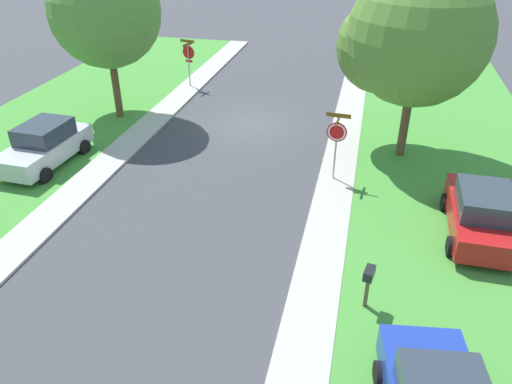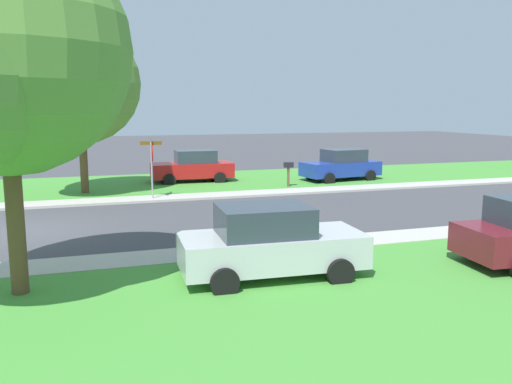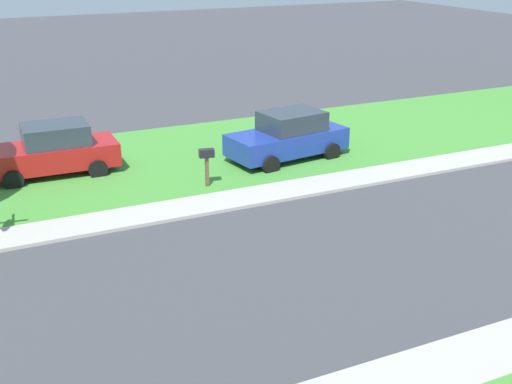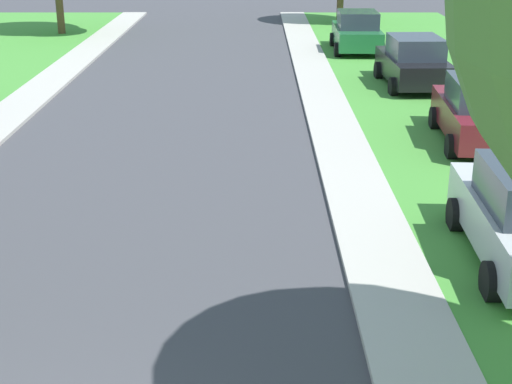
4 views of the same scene
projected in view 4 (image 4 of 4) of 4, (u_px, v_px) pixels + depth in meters
name	position (u px, v px, depth m)	size (l,w,h in m)	color
sidewalk_east	(348.00, 156.00, 17.95)	(1.40, 56.00, 0.10)	#B7B2A8
car_green_far_down_street	(360.00, 32.00, 31.36)	(2.12, 4.34, 1.76)	#1E6033
car_maroon_driveway_right	(485.00, 112.00, 18.60)	(2.28, 4.42, 1.76)	maroon
car_black_near_corner	(417.00, 63.00, 24.88)	(2.13, 4.35, 1.76)	black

